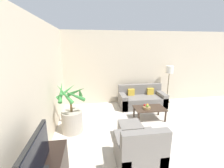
{
  "coord_description": "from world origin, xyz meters",
  "views": [
    {
      "loc": [
        -2.21,
        1.11,
        2.17
      ],
      "look_at": [
        -1.53,
        5.61,
        1.0
      ],
      "focal_mm": 24.0,
      "sensor_mm": 36.0,
      "label": 1
    }
  ],
  "objects": [
    {
      "name": "wall_back",
      "position": [
        0.0,
        6.63,
        1.35
      ],
      "size": [
        7.92,
        0.06,
        2.7
      ],
      "color": "beige",
      "rests_on": "ground_plane"
    },
    {
      "name": "television",
      "position": [
        -2.89,
        2.75,
        0.86
      ],
      "size": [
        0.18,
        0.89,
        0.56
      ],
      "color": "black",
      "rests_on": "tv_console"
    },
    {
      "name": "fruit_bowl",
      "position": [
        -0.59,
        5.01,
        0.4
      ],
      "size": [
        0.22,
        0.22,
        0.06
      ],
      "color": "#997A4C",
      "rests_on": "coffee_table"
    },
    {
      "name": "ottoman",
      "position": [
        -1.31,
        4.17,
        0.2
      ],
      "size": [
        0.52,
        0.48,
        0.4
      ],
      "color": "slate",
      "rests_on": "ground_plane"
    },
    {
      "name": "potted_palm",
      "position": [
        -2.7,
        4.71,
        0.42
      ],
      "size": [
        0.79,
        0.8,
        1.32
      ],
      "color": "#ADA393",
      "rests_on": "ground_plane"
    },
    {
      "name": "armchair",
      "position": [
        -1.38,
        3.33,
        0.28
      ],
      "size": [
        0.79,
        0.79,
        0.88
      ],
      "color": "slate",
      "rests_on": "ground_plane"
    },
    {
      "name": "apple_green",
      "position": [
        -0.58,
        4.97,
        0.46
      ],
      "size": [
        0.08,
        0.08,
        0.08
      ],
      "color": "olive",
      "rests_on": "fruit_bowl"
    },
    {
      "name": "floor_lamp",
      "position": [
        0.76,
        6.29,
        1.19
      ],
      "size": [
        0.28,
        0.28,
        1.44
      ],
      "color": "brown",
      "rests_on": "ground_plane"
    },
    {
      "name": "orange_fruit",
      "position": [
        -0.55,
        5.05,
        0.46
      ],
      "size": [
        0.07,
        0.07,
        0.07
      ],
      "color": "orange",
      "rests_on": "fruit_bowl"
    },
    {
      "name": "coffee_table",
      "position": [
        -0.48,
        5.04,
        0.32
      ],
      "size": [
        0.91,
        0.54,
        0.37
      ],
      "color": "#38281E",
      "rests_on": "ground_plane"
    },
    {
      "name": "sofa_loveseat",
      "position": [
        -0.36,
        6.06,
        0.26
      ],
      "size": [
        1.65,
        0.78,
        0.77
      ],
      "color": "slate",
      "rests_on": "ground_plane"
    },
    {
      "name": "wall_left",
      "position": [
        -3.19,
        3.3,
        1.35
      ],
      "size": [
        0.06,
        8.2,
        2.7
      ],
      "color": "beige",
      "rests_on": "ground_plane"
    },
    {
      "name": "apple_red",
      "position": [
        -0.63,
        5.06,
        0.46
      ],
      "size": [
        0.06,
        0.06,
        0.06
      ],
      "color": "red",
      "rests_on": "fruit_bowl"
    }
  ]
}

